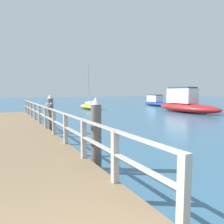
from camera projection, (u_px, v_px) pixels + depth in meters
pier_deck at (11, 135)px, 9.16m from camera, size 3.17×18.31×0.40m
pier_railing at (46, 115)px, 9.79m from camera, size 0.12×16.83×1.01m
dock_piling_near at (96, 133)px, 5.62m from camera, size 0.29×0.29×1.97m
dock_piling_far at (51, 114)px, 10.59m from camera, size 0.29×0.29×1.97m
seagull_foreground at (48, 105)px, 9.21m from camera, size 0.44×0.27×0.21m
boat_1 at (90, 106)px, 25.46m from camera, size 1.63×4.74×5.30m
boat_2 at (186, 104)px, 21.33m from camera, size 2.31×7.47×2.58m
boat_3 at (156, 102)px, 31.30m from camera, size 2.72×6.56×1.67m
channel_buoy at (197, 102)px, 35.21m from camera, size 0.70×0.70×1.40m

